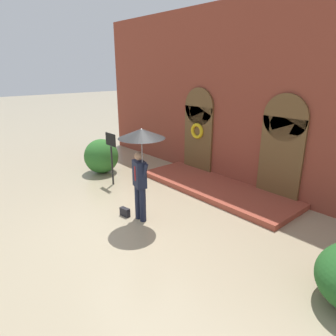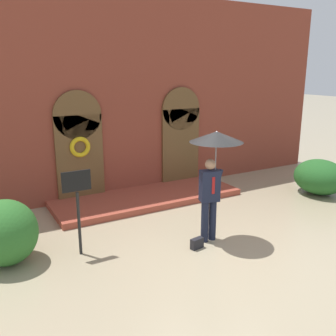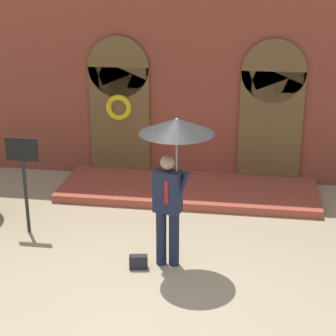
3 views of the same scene
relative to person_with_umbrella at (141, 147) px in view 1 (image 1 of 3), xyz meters
name	(u,v)px [view 1 (image 1 of 3)]	position (x,y,z in m)	size (l,w,h in m)	color
ground_plane	(136,221)	(-0.11, -0.15, -1.91)	(80.00, 80.00, 0.00)	tan
building_facade	(242,102)	(-0.12, 4.00, 0.77)	(14.00, 2.30, 5.60)	brown
person_with_umbrella	(141,147)	(0.00, 0.00, 0.00)	(1.10, 1.10, 2.36)	#191E33
handbag	(125,212)	(-0.52, -0.20, -1.80)	(0.28, 0.12, 0.22)	black
sign_post	(111,150)	(-2.67, 0.75, -0.75)	(0.56, 0.06, 1.72)	black
shrub_left	(101,156)	(-3.98, 1.08, -1.29)	(1.19, 1.24, 1.25)	#2D6B28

